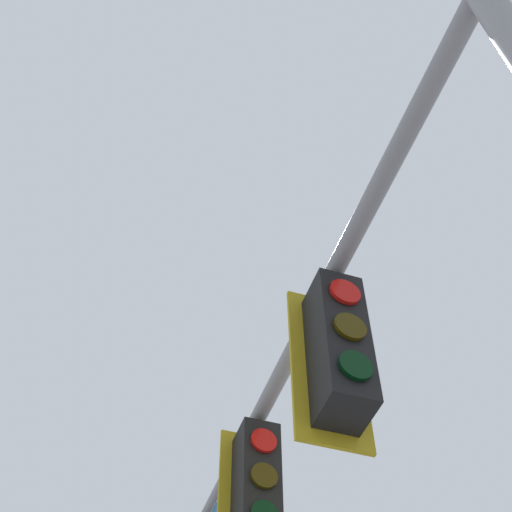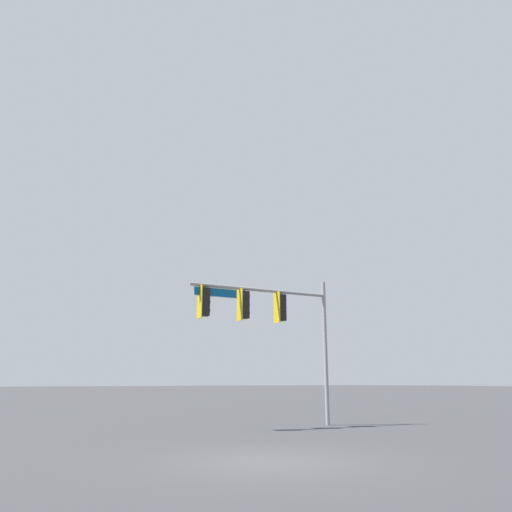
{
  "view_description": "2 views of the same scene",
  "coord_description": "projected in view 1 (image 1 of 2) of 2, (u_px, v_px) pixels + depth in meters",
  "views": [
    {
      "loc": [
        -8.26,
        -4.86,
        1.53
      ],
      "look_at": [
        -4.84,
        -6.46,
        6.19
      ],
      "focal_mm": 50.0,
      "sensor_mm": 36.0,
      "label": 1
    },
    {
      "loc": [
        7.01,
        9.87,
        1.75
      ],
      "look_at": [
        -5.59,
        -8.88,
        7.45
      ],
      "focal_mm": 35.0,
      "sensor_mm": 36.0,
      "label": 2
    }
  ],
  "objects": [
    {
      "name": "signal_pole_near",
      "position": [
        299.0,
        452.0,
        4.87
      ],
      "size": [
        6.28,
        1.05,
        6.03
      ],
      "color": "gray",
      "rests_on": "ground_plane"
    }
  ]
}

